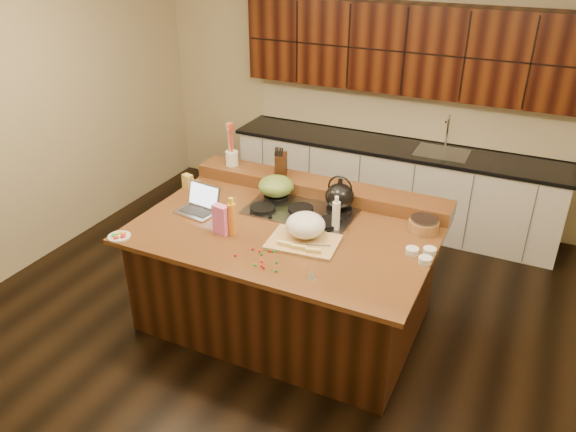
% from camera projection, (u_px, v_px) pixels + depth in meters
% --- Properties ---
extents(room, '(5.52, 5.02, 2.72)m').
position_uv_depth(room, '(285.00, 179.00, 4.36)').
color(room, black).
rests_on(room, ground).
extents(island, '(2.40, 1.60, 0.92)m').
position_uv_depth(island, '(285.00, 274.00, 4.77)').
color(island, black).
rests_on(island, ground).
extents(back_ledge, '(2.40, 0.30, 0.12)m').
position_uv_depth(back_ledge, '(319.00, 188.00, 5.09)').
color(back_ledge, black).
rests_on(back_ledge, island).
extents(cooktop, '(0.92, 0.52, 0.05)m').
position_uv_depth(cooktop, '(301.00, 210.00, 4.79)').
color(cooktop, gray).
rests_on(cooktop, island).
extents(back_counter, '(3.70, 0.66, 2.40)m').
position_uv_depth(back_counter, '(398.00, 140.00, 6.19)').
color(back_counter, silver).
rests_on(back_counter, ground).
extents(kettle, '(0.28, 0.28, 0.22)m').
position_uv_depth(kettle, '(340.00, 196.00, 4.71)').
color(kettle, black).
rests_on(kettle, cooktop).
extents(green_bowl, '(0.37, 0.37, 0.17)m').
position_uv_depth(green_bowl, '(276.00, 186.00, 4.95)').
color(green_bowl, '#58752F').
rests_on(green_bowl, cooktop).
extents(laptop, '(0.36, 0.30, 0.23)m').
position_uv_depth(laptop, '(200.00, 204.00, 4.79)').
color(laptop, '#B7B7BC').
rests_on(laptop, island).
extents(oil_bottle, '(0.08, 0.08, 0.27)m').
position_uv_depth(oil_bottle, '(232.00, 219.00, 4.39)').
color(oil_bottle, orange).
rests_on(oil_bottle, island).
extents(vinegar_bottle, '(0.08, 0.08, 0.25)m').
position_uv_depth(vinegar_bottle, '(336.00, 216.00, 4.46)').
color(vinegar_bottle, silver).
rests_on(vinegar_bottle, island).
extents(wooden_tray, '(0.57, 0.45, 0.22)m').
position_uv_depth(wooden_tray, '(305.00, 229.00, 4.34)').
color(wooden_tray, tan).
rests_on(wooden_tray, island).
extents(ramekin_a, '(0.13, 0.13, 0.04)m').
position_uv_depth(ramekin_a, '(425.00, 260.00, 4.08)').
color(ramekin_a, white).
rests_on(ramekin_a, island).
extents(ramekin_b, '(0.12, 0.12, 0.04)m').
position_uv_depth(ramekin_b, '(430.00, 251.00, 4.19)').
color(ramekin_b, white).
rests_on(ramekin_b, island).
extents(ramekin_c, '(0.12, 0.12, 0.04)m').
position_uv_depth(ramekin_c, '(412.00, 251.00, 4.19)').
color(ramekin_c, white).
rests_on(ramekin_c, island).
extents(strainer_bowl, '(0.25, 0.25, 0.09)m').
position_uv_depth(strainer_bowl, '(424.00, 226.00, 4.49)').
color(strainer_bowl, '#996B3F').
rests_on(strainer_bowl, island).
extents(kitchen_timer, '(0.10, 0.10, 0.07)m').
position_uv_depth(kitchen_timer, '(311.00, 273.00, 3.90)').
color(kitchen_timer, silver).
rests_on(kitchen_timer, island).
extents(pink_bag, '(0.14, 0.09, 0.25)m').
position_uv_depth(pink_bag, '(221.00, 220.00, 4.42)').
color(pink_bag, pink).
rests_on(pink_bag, island).
extents(candy_plate, '(0.22, 0.22, 0.01)m').
position_uv_depth(candy_plate, '(119.00, 236.00, 4.41)').
color(candy_plate, white).
rests_on(candy_plate, island).
extents(package_box, '(0.11, 0.09, 0.13)m').
position_uv_depth(package_box, '(188.00, 181.00, 5.20)').
color(package_box, '#E3B850').
rests_on(package_box, island).
extents(utensil_crock, '(0.14, 0.14, 0.14)m').
position_uv_depth(utensil_crock, '(232.00, 158.00, 5.38)').
color(utensil_crock, white).
rests_on(utensil_crock, back_ledge).
extents(knife_block, '(0.15, 0.19, 0.20)m').
position_uv_depth(knife_block, '(281.00, 165.00, 5.16)').
color(knife_block, black).
rests_on(knife_block, back_ledge).
extents(gumdrop_0, '(0.02, 0.02, 0.02)m').
position_uv_depth(gumdrop_0, '(264.00, 267.00, 4.01)').
color(gumdrop_0, red).
rests_on(gumdrop_0, island).
extents(gumdrop_1, '(0.02, 0.02, 0.02)m').
position_uv_depth(gumdrop_1, '(277.00, 262.00, 4.07)').
color(gumdrop_1, '#198C26').
rests_on(gumdrop_1, island).
extents(gumdrop_2, '(0.02, 0.02, 0.02)m').
position_uv_depth(gumdrop_2, '(262.00, 261.00, 4.09)').
color(gumdrop_2, red).
rests_on(gumdrop_2, island).
extents(gumdrop_3, '(0.02, 0.02, 0.02)m').
position_uv_depth(gumdrop_3, '(276.00, 271.00, 3.98)').
color(gumdrop_3, '#198C26').
rests_on(gumdrop_3, island).
extents(gumdrop_4, '(0.02, 0.02, 0.02)m').
position_uv_depth(gumdrop_4, '(260.00, 251.00, 4.21)').
color(gumdrop_4, red).
rests_on(gumdrop_4, island).
extents(gumdrop_5, '(0.02, 0.02, 0.02)m').
position_uv_depth(gumdrop_5, '(255.00, 265.00, 4.04)').
color(gumdrop_5, '#198C26').
rests_on(gumdrop_5, island).
extents(gumdrop_6, '(0.02, 0.02, 0.02)m').
position_uv_depth(gumdrop_6, '(262.00, 266.00, 4.03)').
color(gumdrop_6, red).
rests_on(gumdrop_6, island).
extents(gumdrop_7, '(0.02, 0.02, 0.02)m').
position_uv_depth(gumdrop_7, '(261.00, 254.00, 4.17)').
color(gumdrop_7, '#198C26').
rests_on(gumdrop_7, island).
extents(gumdrop_8, '(0.02, 0.02, 0.02)m').
position_uv_depth(gumdrop_8, '(270.00, 251.00, 4.21)').
color(gumdrop_8, red).
rests_on(gumdrop_8, island).
extents(gumdrop_9, '(0.02, 0.02, 0.02)m').
position_uv_depth(gumdrop_9, '(268.00, 250.00, 4.22)').
color(gumdrop_9, '#198C26').
rests_on(gumdrop_9, island).
extents(gumdrop_10, '(0.02, 0.02, 0.02)m').
position_uv_depth(gumdrop_10, '(253.00, 249.00, 4.24)').
color(gumdrop_10, red).
rests_on(gumdrop_10, island).
extents(gumdrop_11, '(0.02, 0.02, 0.02)m').
position_uv_depth(gumdrop_11, '(273.00, 251.00, 4.21)').
color(gumdrop_11, '#198C26').
rests_on(gumdrop_11, island).
extents(gumdrop_12, '(0.02, 0.02, 0.02)m').
position_uv_depth(gumdrop_12, '(235.00, 255.00, 4.16)').
color(gumdrop_12, red).
rests_on(gumdrop_12, island).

